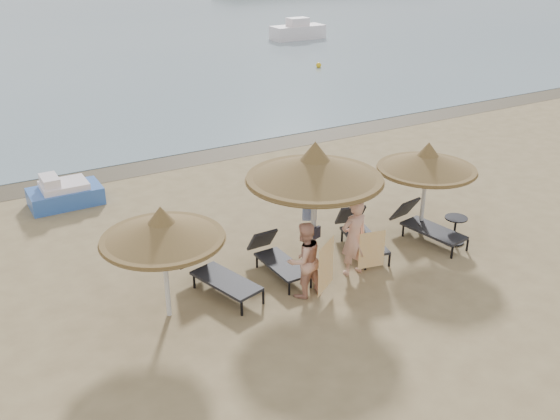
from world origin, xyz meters
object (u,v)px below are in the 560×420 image
(person_left, at_px, (304,254))
(side_table, at_px, (455,230))
(lounger_far_left, at_px, (217,273))
(palapa_left, at_px, (162,230))
(palapa_right, at_px, (427,162))
(lounger_near_right, at_px, (360,233))
(lounger_far_right, at_px, (425,224))
(person_right, at_px, (354,232))
(palapa_center, at_px, (315,169))
(lounger_near_left, at_px, (276,257))
(pedal_boat, at_px, (64,193))

(person_left, bearing_deg, side_table, 177.59)
(lounger_far_left, bearing_deg, side_table, -24.08)
(lounger_far_left, distance_m, person_left, 2.05)
(palapa_left, bearing_deg, palapa_right, 2.73)
(palapa_left, distance_m, lounger_near_right, 5.63)
(palapa_left, distance_m, lounger_far_right, 7.33)
(lounger_far_left, relative_size, side_table, 3.16)
(person_right, bearing_deg, palapa_right, -161.80)
(person_left, bearing_deg, palapa_center, -136.42)
(palapa_center, relative_size, person_right, 1.46)
(lounger_near_right, relative_size, person_left, 1.06)
(palapa_center, xyz_separation_m, lounger_near_left, (-0.91, 0.20, -2.15))
(lounger_far_left, height_order, person_right, person_right)
(lounger_far_right, bearing_deg, side_table, -52.95)
(palapa_center, distance_m, person_right, 1.75)
(lounger_near_left, xyz_separation_m, pedal_boat, (-3.50, 6.62, -0.04))
(side_table, relative_size, person_right, 0.32)
(side_table, xyz_separation_m, person_left, (-4.79, -0.24, 0.70))
(lounger_far_left, xyz_separation_m, side_table, (6.39, -0.90, -0.09))
(lounger_near_right, bearing_deg, person_left, -139.74)
(lounger_far_left, xyz_separation_m, lounger_near_right, (4.05, 0.09, -0.01))
(lounger_near_right, height_order, lounger_far_right, lounger_far_right)
(palapa_left, xyz_separation_m, palapa_center, (3.80, 0.27, 0.52))
(lounger_near_right, xyz_separation_m, lounger_far_right, (1.78, -0.45, 0.01))
(palapa_center, bearing_deg, pedal_boat, 122.91)
(person_left, relative_size, person_right, 0.94)
(palapa_left, height_order, lounger_far_left, palapa_left)
(palapa_right, distance_m, lounger_far_left, 6.20)
(palapa_left, height_order, palapa_right, palapa_right)
(person_left, distance_m, pedal_boat, 8.61)
(palapa_right, xyz_separation_m, lounger_far_left, (-5.98, 0.06, -1.62))
(palapa_center, relative_size, lounger_far_left, 1.43)
(lounger_far_left, xyz_separation_m, lounger_near_left, (1.56, 0.07, -0.04))
(palapa_left, distance_m, palapa_center, 3.84)
(lounger_far_right, bearing_deg, palapa_center, 166.68)
(person_right, bearing_deg, lounger_near_right, -131.78)
(pedal_boat, bearing_deg, palapa_right, -40.77)
(palapa_right, bearing_deg, lounger_near_left, 178.40)
(side_table, distance_m, pedal_boat, 11.27)
(lounger_near_left, bearing_deg, lounger_near_right, -1.33)
(palapa_center, xyz_separation_m, lounger_near_right, (1.58, 0.22, -2.12))
(person_left, bearing_deg, lounger_far_left, -40.69)
(lounger_far_right, xyz_separation_m, side_table, (0.56, -0.53, -0.09))
(palapa_right, relative_size, pedal_boat, 1.25)
(palapa_left, relative_size, lounger_near_right, 1.17)
(palapa_left, xyz_separation_m, lounger_far_right, (7.15, 0.04, -1.60))
(lounger_near_left, bearing_deg, lounger_far_right, -7.58)
(palapa_right, bearing_deg, lounger_near_right, 175.81)
(palapa_center, relative_size, side_table, 4.52)
(lounger_far_left, xyz_separation_m, lounger_far_right, (5.83, -0.37, -0.01))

